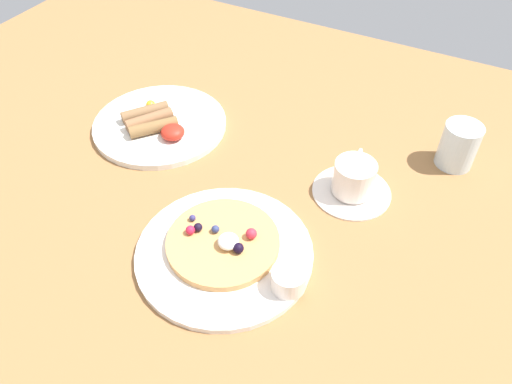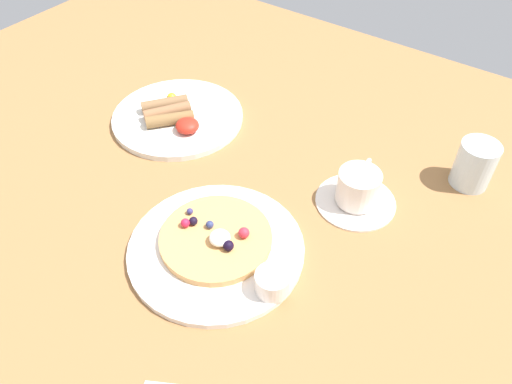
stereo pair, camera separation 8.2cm
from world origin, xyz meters
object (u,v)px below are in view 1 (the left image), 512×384
at_px(syrup_ramekin, 289,279).
at_px(coffee_saucer, 351,191).
at_px(breakfast_plate, 160,124).
at_px(pancake_plate, 224,252).
at_px(water_glass, 459,145).
at_px(coffee_cup, 354,176).

xyz_separation_m(syrup_ramekin, coffee_saucer, (0.01, 0.24, -0.02)).
relative_size(breakfast_plate, coffee_saucer, 1.94).
bearing_deg(pancake_plate, syrup_ramekin, -7.02).
bearing_deg(pancake_plate, water_glass, 55.12).
bearing_deg(water_glass, breakfast_plate, -163.44).
bearing_deg(pancake_plate, breakfast_plate, 141.65).
xyz_separation_m(breakfast_plate, water_glass, (0.55, 0.16, 0.04)).
height_order(syrup_ramekin, coffee_cup, coffee_cup).
bearing_deg(coffee_cup, water_glass, 48.86).
height_order(coffee_saucer, water_glass, water_glass).
xyz_separation_m(pancake_plate, coffee_saucer, (0.13, 0.22, -0.00)).
bearing_deg(water_glass, pancake_plate, -124.88).
xyz_separation_m(pancake_plate, breakfast_plate, (-0.28, 0.22, 0.00)).
height_order(syrup_ramekin, water_glass, water_glass).
relative_size(pancake_plate, coffee_saucer, 2.01).
xyz_separation_m(pancake_plate, coffee_cup, (0.13, 0.23, 0.03)).
xyz_separation_m(syrup_ramekin, breakfast_plate, (-0.40, 0.24, -0.02)).
bearing_deg(coffee_saucer, syrup_ramekin, -93.00).
relative_size(syrup_ramekin, breakfast_plate, 0.19).
bearing_deg(coffee_cup, syrup_ramekin, -92.90).
bearing_deg(pancake_plate, coffee_cup, 60.30).
distance_m(pancake_plate, coffee_cup, 0.26).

